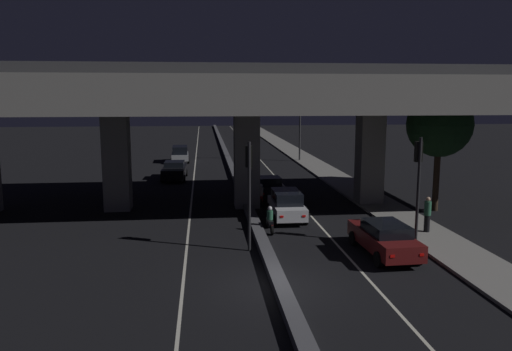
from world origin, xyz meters
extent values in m
plane|color=black|center=(0.00, 0.00, 0.00)|extent=(200.00, 200.00, 0.00)
cube|color=beige|center=(-3.54, 35.00, 0.00)|extent=(0.12, 126.00, 0.00)
cube|color=beige|center=(3.54, 35.00, 0.00)|extent=(0.12, 126.00, 0.00)
cube|color=#4C4C51|center=(0.00, 35.00, 0.16)|extent=(0.57, 126.00, 0.33)
cube|color=gray|center=(8.47, 28.00, 0.07)|extent=(2.78, 126.00, 0.13)
cube|color=gray|center=(-7.96, 13.48, 2.98)|extent=(1.54, 1.45, 5.96)
cube|color=gray|center=(7.96, 13.48, 2.98)|extent=(1.54, 1.45, 5.96)
cube|color=gray|center=(0.00, 13.48, 2.98)|extent=(1.54, 1.45, 5.96)
cube|color=gray|center=(0.00, 13.48, 7.01)|extent=(36.25, 12.10, 2.09)
cube|color=#333335|center=(0.00, 13.48, 8.50)|extent=(36.25, 0.40, 0.90)
cylinder|color=black|center=(-0.68, 4.36, 2.49)|extent=(0.14, 0.14, 4.97)
cube|color=black|center=(-0.68, 4.54, 4.30)|extent=(0.30, 0.28, 0.95)
sphere|color=red|center=(-0.68, 4.69, 4.59)|extent=(0.18, 0.18, 0.18)
sphere|color=black|center=(-0.68, 4.69, 4.30)|extent=(0.18, 0.18, 0.18)
sphere|color=black|center=(-0.68, 4.69, 4.00)|extent=(0.18, 0.18, 0.18)
cylinder|color=black|center=(7.19, 4.36, 2.55)|extent=(0.14, 0.14, 5.10)
cube|color=black|center=(7.19, 4.54, 4.42)|extent=(0.30, 0.28, 0.95)
sphere|color=red|center=(7.19, 4.69, 4.72)|extent=(0.18, 0.18, 0.18)
sphere|color=black|center=(7.19, 4.69, 4.42)|extent=(0.18, 0.18, 0.18)
sphere|color=black|center=(7.19, 4.69, 4.12)|extent=(0.18, 0.18, 0.18)
cylinder|color=#2D2D30|center=(7.60, 35.00, 3.83)|extent=(0.18, 0.18, 7.66)
cylinder|color=#2D2D30|center=(6.79, 35.00, 7.51)|extent=(1.62, 0.10, 0.10)
ellipsoid|color=#F2B759|center=(5.98, 35.00, 7.41)|extent=(0.56, 0.32, 0.24)
cube|color=#591414|center=(5.18, 3.17, 0.69)|extent=(1.93, 4.78, 0.71)
cube|color=black|center=(5.18, 2.94, 1.27)|extent=(1.63, 2.32, 0.46)
cylinder|color=black|center=(4.26, 4.69, 0.33)|extent=(0.22, 0.67, 0.67)
cylinder|color=black|center=(5.97, 4.76, 0.33)|extent=(0.22, 0.67, 0.67)
cylinder|color=black|center=(4.38, 1.58, 0.33)|extent=(0.22, 0.67, 0.67)
cylinder|color=black|center=(6.09, 1.65, 0.33)|extent=(0.22, 0.67, 0.67)
cube|color=red|center=(4.65, 0.78, 0.72)|extent=(0.18, 0.04, 0.11)
cube|color=red|center=(5.88, 0.83, 0.72)|extent=(0.18, 0.04, 0.11)
cube|color=silver|center=(1.98, 10.03, 0.64)|extent=(1.74, 4.31, 0.66)
cube|color=black|center=(1.98, 10.03, 1.30)|extent=(1.52, 2.59, 0.66)
cylinder|color=black|center=(1.18, 11.46, 0.31)|extent=(0.21, 0.62, 0.62)
cylinder|color=black|center=(2.83, 11.44, 0.31)|extent=(0.21, 0.62, 0.62)
cylinder|color=black|center=(1.14, 8.62, 0.31)|extent=(0.21, 0.62, 0.62)
cylinder|color=black|center=(2.79, 8.60, 0.31)|extent=(0.21, 0.62, 0.62)
cube|color=red|center=(1.37, 7.88, 0.67)|extent=(0.18, 0.03, 0.11)
cube|color=red|center=(2.55, 7.87, 0.67)|extent=(0.18, 0.03, 0.11)
cube|color=black|center=(1.69, 16.10, 0.64)|extent=(2.04, 4.15, 0.65)
cube|color=black|center=(1.69, 16.00, 1.22)|extent=(1.72, 1.70, 0.50)
cylinder|color=black|center=(0.71, 17.41, 0.32)|extent=(0.22, 0.65, 0.64)
cylinder|color=black|center=(2.56, 17.48, 0.32)|extent=(0.22, 0.65, 0.64)
cylinder|color=black|center=(0.82, 14.72, 0.32)|extent=(0.22, 0.65, 0.64)
cylinder|color=black|center=(2.66, 14.79, 0.32)|extent=(0.22, 0.65, 0.64)
cube|color=red|center=(1.11, 14.02, 0.68)|extent=(0.18, 0.04, 0.11)
cube|color=red|center=(2.42, 14.08, 0.68)|extent=(0.18, 0.04, 0.11)
cube|color=black|center=(-5.12, 24.52, 0.69)|extent=(1.95, 4.83, 0.77)
cube|color=black|center=(-5.12, 24.64, 1.30)|extent=(1.65, 1.96, 0.45)
cylinder|color=black|center=(-4.28, 22.92, 0.30)|extent=(0.22, 0.61, 0.61)
cylinder|color=black|center=(-6.05, 22.97, 0.30)|extent=(0.22, 0.61, 0.61)
cylinder|color=black|center=(-4.19, 26.08, 0.30)|extent=(0.22, 0.61, 0.61)
cylinder|color=black|center=(-5.97, 26.13, 0.30)|extent=(0.22, 0.61, 0.61)
cube|color=white|center=(-4.42, 26.91, 0.57)|extent=(0.18, 0.03, 0.11)
cube|color=white|center=(-5.69, 26.94, 0.57)|extent=(0.18, 0.03, 0.11)
cube|color=gray|center=(-5.14, 35.66, 0.62)|extent=(1.89, 4.15, 0.60)
cube|color=black|center=(-5.14, 35.56, 1.32)|extent=(1.63, 3.00, 0.80)
cylinder|color=black|center=(-4.24, 34.34, 0.32)|extent=(0.22, 0.64, 0.64)
cylinder|color=black|center=(-5.93, 34.28, 0.32)|extent=(0.22, 0.64, 0.64)
cylinder|color=black|center=(-4.35, 37.04, 0.32)|extent=(0.22, 0.64, 0.64)
cylinder|color=black|center=(-6.04, 36.98, 0.32)|extent=(0.22, 0.64, 0.64)
cube|color=white|center=(-4.61, 37.74, 0.53)|extent=(0.18, 0.04, 0.11)
cube|color=white|center=(-5.82, 37.69, 0.53)|extent=(0.18, 0.04, 0.11)
cylinder|color=black|center=(0.66, 8.15, 0.26)|extent=(0.09, 0.53, 0.53)
cylinder|color=black|center=(0.69, 6.80, 0.26)|extent=(0.11, 0.53, 0.53)
cube|color=black|center=(0.67, 7.47, 0.48)|extent=(0.27, 1.03, 0.32)
cylinder|color=#26593F|center=(0.67, 7.47, 0.87)|extent=(0.33, 0.33, 0.46)
sphere|color=silver|center=(0.67, 7.47, 1.22)|extent=(0.24, 0.24, 0.24)
cube|color=red|center=(0.69, 6.75, 0.48)|extent=(0.08, 0.03, 0.08)
cylinder|color=black|center=(0.97, 14.35, 0.27)|extent=(0.12, 0.55, 0.55)
cylinder|color=black|center=(0.88, 13.05, 0.27)|extent=(0.14, 0.55, 0.55)
cube|color=maroon|center=(0.92, 13.70, 0.49)|extent=(0.31, 1.00, 0.32)
cylinder|color=beige|center=(0.92, 13.70, 0.92)|extent=(0.34, 0.34, 0.52)
sphere|color=silver|center=(0.92, 13.70, 1.30)|extent=(0.24, 0.24, 0.24)
cube|color=red|center=(0.87, 13.00, 0.49)|extent=(0.08, 0.04, 0.08)
cylinder|color=black|center=(8.54, 6.12, 0.56)|extent=(0.29, 0.29, 0.86)
cylinder|color=#26593F|center=(8.54, 6.12, 1.35)|extent=(0.34, 0.34, 0.71)
sphere|color=tan|center=(8.54, 6.12, 1.82)|extent=(0.23, 0.23, 0.23)
cylinder|color=#2D2116|center=(11.38, 11.14, 1.90)|extent=(0.37, 0.37, 3.81)
sphere|color=black|center=(11.38, 11.14, 5.26)|extent=(3.89, 3.89, 3.89)
camera|label=1|loc=(-2.70, -17.41, 6.98)|focal=35.00mm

